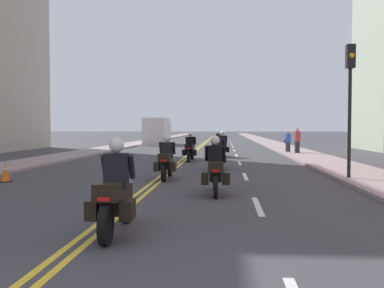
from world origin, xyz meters
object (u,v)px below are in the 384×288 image
at_px(motorcycle_3, 218,154).
at_px(motorcycle_5, 223,147).
at_px(motorcycle_2, 166,161).
at_px(traffic_light_near, 350,87).
at_px(motorcycle_0, 116,196).
at_px(pedestrian_2, 297,141).
at_px(pedestrian_1, 288,142).
at_px(motorcycle_1, 215,170).
at_px(parked_truck, 158,133).
at_px(motorcycle_4, 190,149).
at_px(traffic_cone_0, 5,172).

bearing_deg(motorcycle_3, motorcycle_5, 91.59).
xyz_separation_m(motorcycle_2, traffic_light_near, (6.32, -0.01, 2.57)).
bearing_deg(motorcycle_0, pedestrian_2, 71.18).
bearing_deg(motorcycle_3, traffic_light_near, -36.10).
bearing_deg(pedestrian_1, motorcycle_0, 55.83).
height_order(motorcycle_3, pedestrian_1, pedestrian_1).
xyz_separation_m(motorcycle_1, pedestrian_1, (4.74, 18.85, 0.17)).
xyz_separation_m(motorcycle_5, parked_truck, (-6.96, 18.40, 0.63)).
bearing_deg(motorcycle_4, pedestrian_2, 44.07).
xyz_separation_m(traffic_cone_0, parked_truck, (0.32, 31.03, 0.93)).
relative_size(motorcycle_2, parked_truck, 0.34).
bearing_deg(motorcycle_3, pedestrian_2, 66.66).
distance_m(traffic_cone_0, pedestrian_2, 19.64).
height_order(motorcycle_5, traffic_light_near, traffic_light_near).
relative_size(motorcycle_2, pedestrian_2, 1.20).
relative_size(motorcycle_3, traffic_light_near, 0.48).
bearing_deg(motorcycle_5, motorcycle_0, -98.35).
distance_m(motorcycle_2, traffic_light_near, 6.82).
xyz_separation_m(motorcycle_3, pedestrian_2, (5.18, 10.51, 0.27)).
xyz_separation_m(motorcycle_3, pedestrian_1, (4.77, 11.95, 0.17)).
distance_m(pedestrian_2, parked_truck, 19.76).
relative_size(motorcycle_1, motorcycle_5, 0.97).
bearing_deg(pedestrian_1, motorcycle_2, 48.33).
xyz_separation_m(motorcycle_3, parked_truck, (-6.79, 26.23, 0.61)).
bearing_deg(parked_truck, motorcycle_1, -78.38).
height_order(motorcycle_2, pedestrian_2, pedestrian_2).
xyz_separation_m(traffic_light_near, parked_truck, (-11.34, 29.92, -1.95)).
height_order(motorcycle_5, traffic_cone_0, motorcycle_5).
xyz_separation_m(motorcycle_4, traffic_cone_0, (-5.53, -9.32, -0.30)).
distance_m(motorcycle_1, pedestrian_1, 19.44).
xyz_separation_m(motorcycle_0, traffic_cone_0, (-5.52, 6.66, -0.32)).
distance_m(motorcycle_2, motorcycle_5, 11.68).
bearing_deg(motorcycle_3, motorcycle_2, -112.78).
relative_size(motorcycle_5, parked_truck, 0.35).
relative_size(motorcycle_4, traffic_light_near, 0.48).
distance_m(motorcycle_0, motorcycle_5, 19.37).
relative_size(motorcycle_4, pedestrian_1, 1.40).
height_order(motorcycle_4, traffic_light_near, traffic_light_near).
xyz_separation_m(motorcycle_0, motorcycle_4, (0.01, 15.97, -0.02)).
bearing_deg(parked_truck, traffic_cone_0, -90.60).
bearing_deg(motorcycle_5, motorcycle_2, -102.71).
bearing_deg(pedestrian_2, parked_truck, -76.16).
relative_size(motorcycle_0, motorcycle_3, 1.00).
height_order(motorcycle_3, motorcycle_5, motorcycle_5).
relative_size(motorcycle_0, motorcycle_1, 1.04).
relative_size(traffic_cone_0, parked_truck, 0.11).
height_order(motorcycle_0, motorcycle_1, motorcycle_0).
bearing_deg(motorcycle_5, motorcycle_1, -93.69).
bearing_deg(motorcycle_5, pedestrian_2, 25.03).
bearing_deg(motorcycle_5, motorcycle_3, -94.42).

